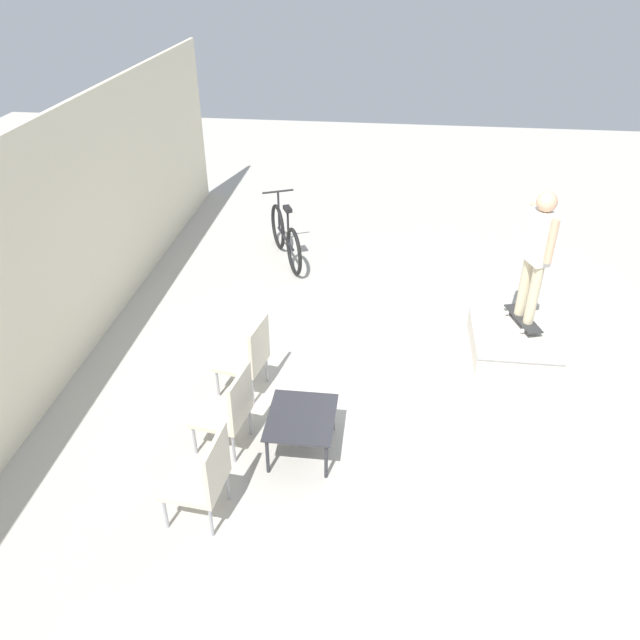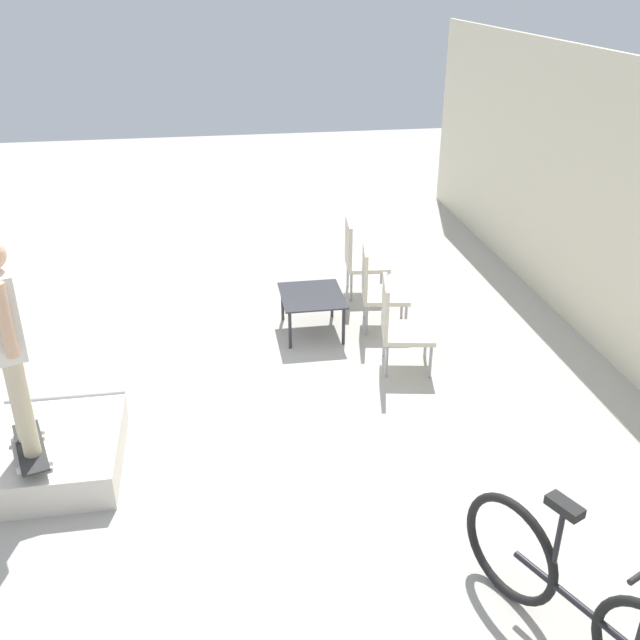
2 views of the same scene
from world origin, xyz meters
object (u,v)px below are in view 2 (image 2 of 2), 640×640
patio_chair_left (359,256)px  patio_chair_center (377,286)px  skateboard_on_ramp (30,447)px  coffee_table (312,299)px  bicycle (575,599)px  person_skater (5,331)px  patio_chair_right (398,323)px  skate_ramp_box (57,452)px

patio_chair_left → patio_chair_center: bearing=-174.2°
skateboard_on_ramp → coffee_table: 3.48m
bicycle → skateboard_on_ramp: bearing=-145.4°
patio_chair_center → bicycle: bearing=-168.3°
bicycle → patio_chair_left: bearing=157.2°
skateboard_on_ramp → patio_chair_center: (-2.35, 3.32, 0.13)m
skateboard_on_ramp → patio_chair_left: size_ratio=0.78×
person_skater → patio_chair_right: size_ratio=1.79×
person_skater → patio_chair_center: (-2.35, 3.32, -0.90)m
coffee_table → skate_ramp_box: bearing=-49.4°
patio_chair_left → person_skater: bearing=140.4°
person_skater → skateboard_on_ramp: bearing=158.3°
skate_ramp_box → patio_chair_center: 3.85m
person_skater → patio_chair_center: size_ratio=1.79×
skateboard_on_ramp → patio_chair_right: patio_chair_right is taller
skateboard_on_ramp → skate_ramp_box: bearing=133.9°
skate_ramp_box → person_skater: person_skater is taller
bicycle → skate_ramp_box: bearing=-149.1°
patio_chair_center → patio_chair_left: bearing=9.7°
person_skater → patio_chair_right: bearing=91.2°
skateboard_on_ramp → patio_chair_left: (-3.29, 3.32, 0.13)m
skateboard_on_ramp → person_skater: size_ratio=0.44×
person_skater → patio_chair_left: (-3.29, 3.32, -0.90)m
skate_ramp_box → patio_chair_center: patio_chair_center is taller
skate_ramp_box → patio_chair_right: (-1.17, 3.20, 0.36)m
skate_ramp_box → skateboard_on_ramp: skateboard_on_ramp is taller
skate_ramp_box → patio_chair_left: size_ratio=1.30×
coffee_table → patio_chair_center: (-0.02, 0.75, 0.10)m
person_skater → coffee_table: 3.62m
skateboard_on_ramp → bicycle: 4.06m
person_skater → coffee_table: (-2.33, 2.58, -1.00)m
skate_ramp_box → patio_chair_left: (-3.05, 3.20, 0.36)m
skate_ramp_box → skateboard_on_ramp: size_ratio=1.66×
coffee_table → patio_chair_left: size_ratio=0.84×
coffee_table → skateboard_on_ramp: bearing=-47.9°
skate_ramp_box → patio_chair_right: patio_chair_right is taller
patio_chair_left → patio_chair_right: size_ratio=1.00×
skate_ramp_box → bicycle: bearing=55.3°
patio_chair_right → bicycle: (3.49, 0.16, -0.11)m
skateboard_on_ramp → patio_chair_right: bearing=95.4°
patio_chair_left → bicycle: bearing=-172.6°
skate_ramp_box → patio_chair_right: 3.42m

